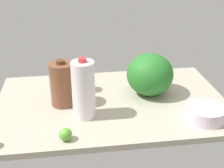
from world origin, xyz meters
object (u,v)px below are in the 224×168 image
watermelon (150,74)px  mixing_bowl (205,113)px  milk_jug (83,90)px  chocolate_milk_jug (62,84)px  tumbler_cup (73,77)px  lime_near_front (66,134)px

watermelon → mixing_bowl: bearing=123.9°
milk_jug → mixing_bowl: bearing=169.2°
mixing_bowl → chocolate_milk_jug: (66.55, -24.09, 8.06)cm
watermelon → tumbler_cup: bearing=-11.6°
watermelon → tumbler_cup: (40.87, -8.38, -2.88)cm
chocolate_milk_jug → tumbler_cup: chocolate_milk_jug is taller
chocolate_milk_jug → lime_near_front: (-1.00, 31.83, -8.50)cm
mixing_bowl → chocolate_milk_jug: bearing=-19.9°
tumbler_cup → lime_near_front: size_ratio=3.01×
chocolate_milk_jug → lime_near_front: 32.97cm
mixing_bowl → tumbler_cup: tumbler_cup is taller
milk_jug → watermelon: bearing=-152.8°
mixing_bowl → lime_near_front: size_ratio=3.38×
tumbler_cup → watermelon: bearing=168.4°
mixing_bowl → tumbler_cup: bearing=-32.0°
milk_jug → watermelon: (-36.59, -18.81, -2.75)cm
tumbler_cup → lime_near_front: bearing=84.0°
milk_jug → chocolate_milk_jug: bearing=-52.8°
watermelon → tumbler_cup: watermelon is taller
lime_near_front → mixing_bowl: bearing=-173.3°
milk_jug → lime_near_front: milk_jug is taller
milk_jug → chocolate_milk_jug: 16.97cm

